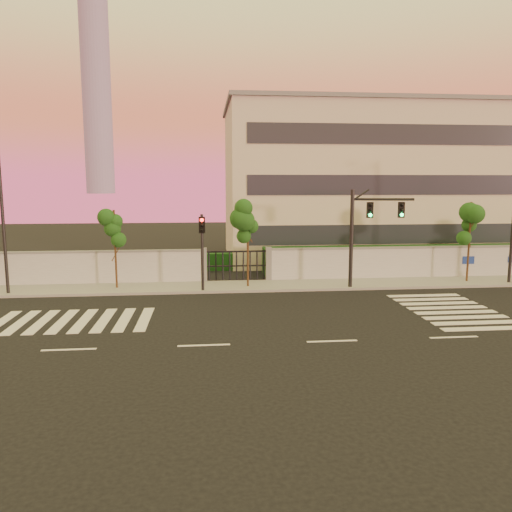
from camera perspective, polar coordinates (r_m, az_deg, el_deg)
name	(u,v)px	position (r m, az deg, el deg)	size (l,w,h in m)	color
ground	(332,341)	(20.04, 8.68, -9.62)	(120.00, 120.00, 0.00)	black
sidewalk	(288,285)	(29.97, 3.70, -3.35)	(60.00, 3.00, 0.15)	gray
perimeter_wall	(286,265)	(31.26, 3.45, -1.00)	(60.00, 0.36, 2.20)	#A9ABB0
hedge_row	(295,262)	(34.14, 4.47, -0.64)	(41.00, 4.25, 1.80)	#103515
institutional_building	(374,183)	(42.73, 13.30, 8.16)	(24.40, 12.40, 12.25)	beige
distant_skyscraper	(96,82)	(309.51, -17.80, 18.39)	(16.00, 16.00, 118.00)	slate
road_markings	(278,317)	(23.26, 2.56, -6.95)	(57.00, 7.62, 0.02)	silver
street_tree_c	(115,231)	(29.52, -15.81, 2.72)	(1.44, 1.15, 4.63)	#382314
street_tree_d	(248,226)	(28.83, -0.90, 3.45)	(1.54, 1.23, 5.00)	#382314
street_tree_e	(470,224)	(33.03, 23.30, 3.40)	(1.52, 1.21, 5.01)	#382314
traffic_signal_main	(364,227)	(29.37, 12.26, 3.29)	(3.63, 0.86, 5.77)	black
traffic_signal_secondary	(202,243)	(27.92, -6.17, 1.45)	(0.34, 0.34, 4.43)	black
streetlight_west	(1,216)	(30.00, -27.10, 4.14)	(0.49, 1.97, 8.17)	black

